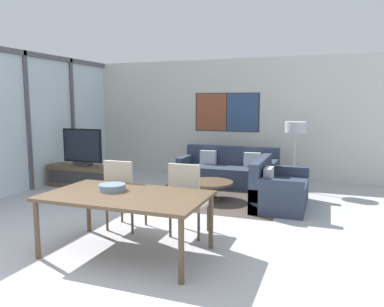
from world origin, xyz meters
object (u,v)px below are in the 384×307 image
(television, at_px, (82,148))
(sofa_side, at_px, (276,190))
(dining_chair_centre, at_px, (187,197))
(tv_console, at_px, (83,176))
(fruit_bowl, at_px, (112,187))
(dining_table, at_px, (126,199))
(dining_chair_left, at_px, (123,193))
(floor_lamp, at_px, (296,131))
(coffee_table, at_px, (210,186))
(sofa_main, at_px, (229,172))

(television, xyz_separation_m, sofa_side, (4.03, -0.08, -0.57))
(dining_chair_centre, bearing_deg, tv_console, 147.44)
(tv_console, relative_size, fruit_bowl, 4.81)
(sofa_side, height_order, dining_table, sofa_side)
(dining_chair_left, bearing_deg, dining_chair_centre, 4.27)
(television, bearing_deg, fruit_bowl, -48.09)
(tv_console, distance_m, dining_chair_left, 3.02)
(tv_console, height_order, floor_lamp, floor_lamp)
(dining_table, relative_size, dining_chair_left, 1.90)
(dining_table, bearing_deg, television, 133.73)
(television, height_order, coffee_table, television)
(coffee_table, bearing_deg, dining_table, -93.99)
(dining_table, distance_m, dining_chair_centre, 0.92)
(sofa_main, bearing_deg, floor_lamp, -0.73)
(television, relative_size, dining_table, 0.49)
(sofa_side, bearing_deg, dining_chair_left, 136.95)
(dining_chair_centre, height_order, floor_lamp, floor_lamp)
(television, relative_size, floor_lamp, 0.66)
(sofa_side, height_order, dining_chair_centre, dining_chair_centre)
(television, height_order, floor_lamp, floor_lamp)
(television, height_order, dining_chair_left, television)
(television, distance_m, sofa_main, 3.16)
(tv_console, bearing_deg, dining_chair_left, -43.34)
(sofa_main, xyz_separation_m, fruit_bowl, (-0.44, -3.95, 0.49))
(tv_console, xyz_separation_m, fruit_bowl, (2.40, -2.67, 0.53))
(dining_table, height_order, floor_lamp, floor_lamp)
(television, xyz_separation_m, coffee_table, (2.84, -0.08, -0.58))
(tv_console, height_order, dining_table, dining_table)
(sofa_side, relative_size, dining_chair_left, 1.42)
(dining_chair_centre, bearing_deg, sofa_side, 64.38)
(coffee_table, bearing_deg, television, 178.46)
(sofa_main, bearing_deg, dining_table, -92.66)
(tv_console, xyz_separation_m, floor_lamp, (4.21, 1.26, 0.98))
(coffee_table, relative_size, dining_chair_centre, 0.84)
(tv_console, bearing_deg, floor_lamp, 16.59)
(coffee_table, distance_m, dining_chair_left, 2.11)
(dining_table, bearing_deg, dining_chair_left, 123.34)
(fruit_bowl, bearing_deg, coffee_table, 80.44)
(dining_table, height_order, dining_chair_left, dining_chair_left)
(television, bearing_deg, floor_lamp, 16.58)
(dining_chair_left, height_order, dining_chair_centre, same)
(floor_lamp, bearing_deg, television, -163.42)
(tv_console, relative_size, coffee_table, 1.86)
(tv_console, height_order, dining_chair_left, dining_chair_left)
(coffee_table, height_order, floor_lamp, floor_lamp)
(fruit_bowl, bearing_deg, tv_console, 131.92)
(tv_console, distance_m, dining_table, 3.86)
(dining_table, bearing_deg, sofa_side, 62.79)
(sofa_main, distance_m, coffee_table, 1.35)
(floor_lamp, bearing_deg, fruit_bowl, -114.76)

